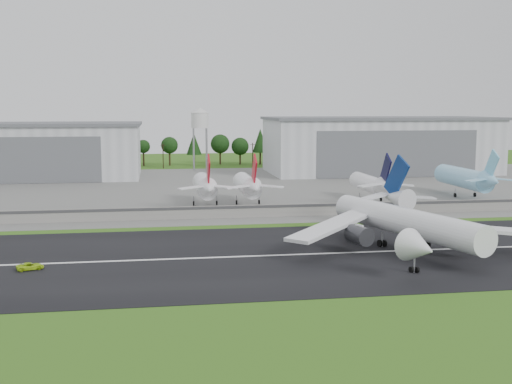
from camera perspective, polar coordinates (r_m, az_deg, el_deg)
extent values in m
plane|color=#2E5C15|center=(120.47, 3.63, -6.72)|extent=(600.00, 600.00, 0.00)
cube|color=black|center=(129.96, 2.67, -5.63)|extent=(320.00, 60.00, 0.10)
cube|color=white|center=(129.94, 2.67, -5.60)|extent=(220.00, 1.00, 0.02)
cube|color=slate|center=(237.17, -2.66, 0.38)|extent=(320.00, 150.00, 0.10)
cube|color=gray|center=(173.11, -0.31, -1.72)|extent=(240.00, 0.50, 3.50)
cube|color=#38383A|center=(172.62, -0.30, -1.33)|extent=(240.00, 0.12, 0.70)
cube|color=silver|center=(284.80, -19.95, 3.35)|extent=(95.00, 42.00, 22.00)
cube|color=#595B60|center=(284.28, -20.06, 5.68)|extent=(97.00, 44.00, 1.20)
cube|color=#595B60|center=(264.26, -20.80, 2.64)|extent=(66.50, 0.30, 18.04)
cube|color=silver|center=(297.02, 10.92, 4.02)|extent=(100.00, 45.00, 24.00)
cube|color=#595B60|center=(296.53, 10.98, 6.45)|extent=(102.00, 47.00, 1.20)
cube|color=#595B60|center=(275.99, 12.50, 3.31)|extent=(70.00, 0.30, 19.68)
cylinder|color=#99999E|center=(297.10, -5.52, 3.73)|extent=(0.50, 0.50, 20.00)
cylinder|color=#99999E|center=(303.48, -4.46, 3.83)|extent=(0.50, 0.50, 20.00)
cylinder|color=silver|center=(299.69, -5.01, 6.36)|extent=(8.00, 8.00, 7.00)
cone|color=silver|center=(299.63, -5.02, 7.25)|extent=(8.40, 8.40, 2.40)
cylinder|color=white|center=(135.96, 13.16, -2.59)|extent=(18.22, 43.81, 5.80)
cone|color=white|center=(111.56, 14.34, -4.83)|extent=(7.28, 7.42, 5.80)
cone|color=white|center=(161.85, 12.32, -0.53)|extent=(7.87, 10.21, 5.51)
cube|color=navy|center=(160.71, 12.39, 1.32)|extent=(3.23, 9.28, 11.13)
cube|color=white|center=(136.40, 19.52, -3.14)|extent=(28.52, 10.86, 2.65)
cylinder|color=#333338|center=(134.23, 17.32, -3.91)|extent=(5.22, 6.36, 3.80)
cube|color=white|center=(161.78, 14.10, -0.44)|extent=(9.07, 3.40, 0.98)
cube|color=white|center=(133.53, 6.80, -2.97)|extent=(23.75, 23.60, 2.65)
cylinder|color=#333338|center=(132.39, 9.16, -3.81)|extent=(5.22, 6.36, 3.80)
cube|color=white|center=(160.98, 10.56, -0.38)|extent=(9.22, 7.76, 0.98)
cube|color=#99999E|center=(132.91, 13.26, -4.80)|extent=(18.21, 31.61, 3.20)
cylinder|color=black|center=(139.56, 11.14, -4.51)|extent=(0.81, 1.55, 1.50)
imported|color=#A9D519|center=(125.13, -19.44, -6.24)|extent=(5.33, 3.77, 1.35)
cylinder|color=white|center=(195.91, -4.60, 0.58)|extent=(5.86, 24.00, 5.86)
cone|color=white|center=(180.46, -4.23, 0.30)|extent=(5.56, 7.00, 5.56)
cube|color=#AC0D1B|center=(180.41, -4.25, 1.83)|extent=(0.45, 8.59, 10.02)
cylinder|color=#99999E|center=(194.30, -5.57, -0.81)|extent=(0.32, 0.32, 3.00)
cylinder|color=#99999E|center=(194.82, -3.51, -0.77)|extent=(0.32, 0.32, 3.00)
cylinder|color=black|center=(194.40, -5.56, -1.02)|extent=(0.40, 1.40, 1.40)
cylinder|color=white|center=(197.32, -0.82, 0.63)|extent=(5.70, 24.00, 5.70)
cone|color=white|center=(181.98, -0.13, 0.36)|extent=(5.41, 7.00, 5.41)
cube|color=red|center=(181.93, -0.15, 1.87)|extent=(0.45, 8.59, 10.02)
cylinder|color=#99999E|center=(195.47, -1.75, -0.73)|extent=(0.32, 0.32, 3.00)
cylinder|color=#99999E|center=(196.46, 0.28, -0.68)|extent=(0.32, 0.32, 3.00)
cylinder|color=black|center=(195.57, -1.75, -0.93)|extent=(0.40, 1.40, 1.40)
cylinder|color=white|center=(206.46, 9.98, 0.75)|extent=(5.20, 24.00, 5.20)
cone|color=white|center=(191.85, 11.48, 0.50)|extent=(4.94, 7.00, 4.94)
cube|color=black|center=(191.80, 11.46, 1.94)|extent=(0.45, 8.59, 10.02)
cylinder|color=#99999E|center=(204.00, 9.20, -0.47)|extent=(0.32, 0.32, 3.00)
cylinder|color=#99999E|center=(206.27, 11.05, -0.43)|extent=(0.32, 0.32, 3.00)
cylinder|color=black|center=(204.09, 9.20, -0.67)|extent=(0.40, 1.40, 1.40)
cylinder|color=#8DD0F4|center=(224.32, 17.91, 1.21)|extent=(6.59, 30.00, 6.59)
cone|color=#8DD0F4|center=(207.98, 20.21, 0.92)|extent=(6.26, 7.00, 6.26)
cube|color=#73CAEC|center=(207.95, 20.20, 2.25)|extent=(0.45, 8.59, 10.02)
cylinder|color=#99999E|center=(221.54, 17.28, -0.09)|extent=(0.32, 0.32, 3.00)
cylinder|color=#99999E|center=(224.71, 18.88, -0.05)|extent=(0.32, 0.32, 3.00)
cylinder|color=black|center=(221.63, 17.27, -0.27)|extent=(0.40, 1.40, 1.40)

